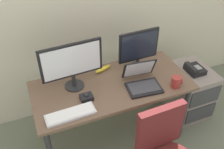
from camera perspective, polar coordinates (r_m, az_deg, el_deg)
name	(u,v)px	position (r m, az deg, el deg)	size (l,w,h in m)	color
ground_plane	(112,135)	(2.89, 0.00, -13.61)	(8.00, 8.00, 0.00)	#656D59
desk	(112,91)	(2.42, 0.00, -3.85)	(1.48, 0.69, 0.74)	brown
file_cabinet	(188,91)	(3.09, 16.92, -3.65)	(0.42, 0.53, 0.60)	gray
desk_phone	(194,69)	(2.88, 18.16, 1.14)	(0.17, 0.20, 0.09)	black
monitor_main	(72,63)	(2.21, -9.08, 2.62)	(0.56, 0.18, 0.45)	#262628
monitor_side	(139,48)	(2.46, 6.04, 5.93)	(0.41, 0.18, 0.42)	#262628
keyboard	(71,114)	(2.10, -9.38, -8.85)	(0.41, 0.15, 0.03)	silver
laptop	(142,81)	(2.34, 6.82, -1.40)	(0.34, 0.33, 0.23)	black
trackball_mouse	(87,97)	(2.21, -5.79, -5.12)	(0.11, 0.09, 0.07)	black
coffee_mug	(176,82)	(2.38, 14.33, -1.60)	(0.10, 0.09, 0.11)	#9D302C
banana	(103,69)	(2.53, -2.05, 1.27)	(0.19, 0.04, 0.04)	yellow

